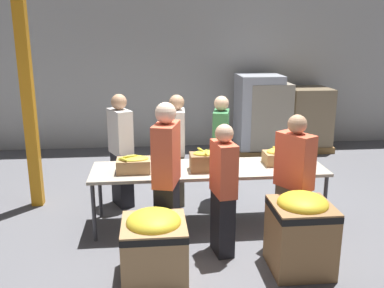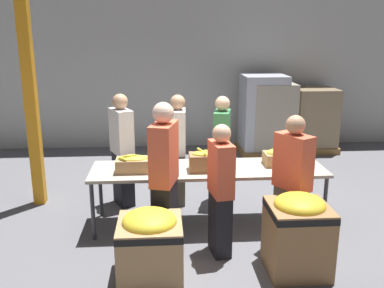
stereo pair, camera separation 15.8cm
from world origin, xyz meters
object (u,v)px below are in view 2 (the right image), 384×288
Objects in this scene: banana_box_1 at (209,160)px; volunteer_3 at (292,185)px; sorting_table at (208,171)px; banana_box_0 at (133,163)px; banana_box_2 at (283,156)px; volunteer_4 at (221,191)px; volunteer_0 at (122,151)px; donation_bin_0 at (150,242)px; volunteer_5 at (222,151)px; pallet_stack_2 at (313,120)px; pallet_stack_1 at (271,119)px; volunteer_1 at (164,179)px; volunteer_2 at (178,150)px; pallet_stack_0 at (263,115)px; donation_bin_1 at (298,231)px; support_pillar at (28,68)px.

volunteer_3 is at bearing -36.03° from banana_box_1.
banana_box_1 reaches higher than sorting_table.
banana_box_2 is (1.95, 0.15, 0.00)m from banana_box_0.
banana_box_2 is at bearing -56.65° from volunteer_4.
volunteer_0 reaches higher than donation_bin_0.
banana_box_2 is at bearing -38.56° from volunteer_3.
volunteer_3 is 1.05× the size of volunteer_4.
volunteer_0 reaches higher than volunteer_3.
volunteer_5 is at bearing 64.45° from volunteer_0.
volunteer_0 is 1.24× the size of pallet_stack_2.
pallet_stack_1 reaches higher than pallet_stack_2.
volunteer_1 is 1.15× the size of volunteer_4.
pallet_stack_1 is at bearing 78.10° from banana_box_2.
volunteer_2 is at bearing 112.04° from banana_box_1.
volunteer_1 is at bearing -155.18° from banana_box_2.
banana_box_0 is at bearing 49.02° from volunteer_1.
sorting_table is at bearing -116.94° from pallet_stack_1.
sorting_table is at bearing 4.77° from banana_box_0.
pallet_stack_0 reaches higher than pallet_stack_2.
pallet_stack_0 reaches higher than volunteer_5.
banana_box_1 is 1.43m from donation_bin_0.
banana_box_0 reaches higher than sorting_table.
pallet_stack_0 is 0.20m from pallet_stack_1.
pallet_stack_1 is (1.62, 4.06, -0.04)m from volunteer_4.
banana_box_1 is 1.46m from donation_bin_1.
volunteer_2 is at bearing -128.89° from pallet_stack_1.
pallet_stack_2 is at bearing 44.75° from banana_box_0.
pallet_stack_2 is at bearing 100.41° from volunteer_0.
pallet_stack_0 reaches higher than volunteer_3.
sorting_table is at bearing -127.06° from pallet_stack_2.
volunteer_1 reaches higher than volunteer_3.
volunteer_3 is 1.10× the size of pallet_stack_1.
donation_bin_0 is at bearing 178.91° from volunteer_1.
volunteer_1 is at bearing 70.45° from volunteer_4.
volunteer_2 is 3.24m from pallet_stack_1.
pallet_stack_2 is at bearing -52.85° from volunteer_3.
sorting_table is 1.85× the size of volunteer_2.
volunteer_0 is 1.03× the size of volunteer_5.
volunteer_2 is at bearing -3.31° from support_pillar.
volunteer_0 reaches higher than donation_bin_1.
support_pillar reaches higher than volunteer_2.
volunteer_4 is (1.02, -0.70, -0.13)m from banana_box_0.
volunteer_1 is (-0.56, -0.56, -0.04)m from banana_box_1.
volunteer_4 is 1.15× the size of pallet_stack_2.
volunteer_2 is 1.95m from volunteer_3.
volunteer_1 is at bearing -17.97° from volunteer_5.
volunteer_3 is at bearing -96.19° from volunteer_4.
volunteer_0 reaches higher than pallet_stack_0.
volunteer_4 is (-0.82, -0.04, -0.04)m from volunteer_3.
banana_box_2 is 1.72m from volunteer_1.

